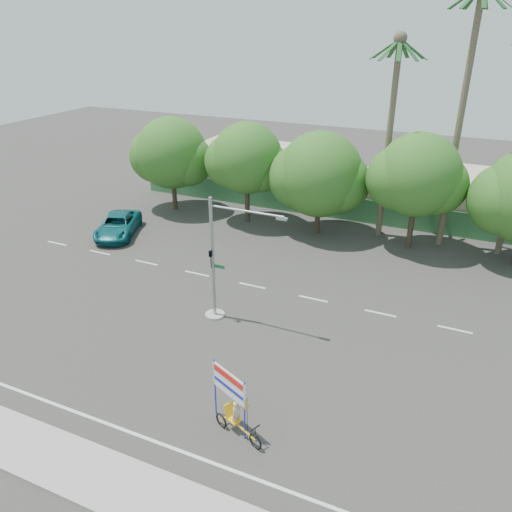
% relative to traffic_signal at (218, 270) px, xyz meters
% --- Properties ---
extents(ground, '(120.00, 120.00, 0.00)m').
position_rel_traffic_signal_xyz_m(ground, '(2.20, -3.98, -2.92)').
color(ground, '#33302D').
rests_on(ground, ground).
extents(sidewalk_near, '(50.00, 2.40, 0.12)m').
position_rel_traffic_signal_xyz_m(sidewalk_near, '(2.20, -11.48, -2.86)').
color(sidewalk_near, gray).
rests_on(sidewalk_near, ground).
extents(fence, '(38.00, 0.08, 2.00)m').
position_rel_traffic_signal_xyz_m(fence, '(2.20, 17.52, -1.92)').
color(fence, '#336B3D').
rests_on(fence, ground).
extents(building_left, '(12.00, 8.00, 4.00)m').
position_rel_traffic_signal_xyz_m(building_left, '(-7.80, 22.02, -0.92)').
color(building_left, '#BEB197').
rests_on(building_left, ground).
extents(building_right, '(14.00, 8.00, 3.60)m').
position_rel_traffic_signal_xyz_m(building_right, '(10.20, 22.02, -1.12)').
color(building_right, '#BEB197').
rests_on(building_right, ground).
extents(tree_far_left, '(7.14, 6.00, 7.96)m').
position_rel_traffic_signal_xyz_m(tree_far_left, '(-11.85, 14.02, 1.84)').
color(tree_far_left, '#473828').
rests_on(tree_far_left, ground).
extents(tree_left, '(6.66, 5.60, 8.07)m').
position_rel_traffic_signal_xyz_m(tree_left, '(-4.85, 14.02, 2.14)').
color(tree_left, '#473828').
rests_on(tree_left, ground).
extents(tree_center, '(7.62, 6.40, 7.85)m').
position_rel_traffic_signal_xyz_m(tree_center, '(1.14, 14.02, 1.55)').
color(tree_center, '#473828').
rests_on(tree_center, ground).
extents(tree_right, '(6.90, 5.80, 8.36)m').
position_rel_traffic_signal_xyz_m(tree_right, '(8.15, 14.02, 2.32)').
color(tree_right, '#473828').
rests_on(tree_right, ground).
extents(palm_tall, '(3.73, 3.79, 17.45)m').
position_rel_traffic_signal_xyz_m(palm_tall, '(10.20, 15.52, 7.55)').
color(palm_tall, '#70604C').
rests_on(palm_tall, ground).
extents(palm_short, '(3.73, 3.79, 14.45)m').
position_rel_traffic_signal_xyz_m(palm_short, '(5.70, 15.52, 5.94)').
color(palm_short, '#70604C').
rests_on(palm_short, ground).
extents(traffic_signal, '(4.72, 1.10, 7.00)m').
position_rel_traffic_signal_xyz_m(traffic_signal, '(0.00, 0.00, 0.00)').
color(traffic_signal, gray).
rests_on(traffic_signal, ground).
extents(trike_billboard, '(2.68, 1.39, 2.85)m').
position_rel_traffic_signal_xyz_m(trike_billboard, '(4.54, -7.30, -1.77)').
color(trike_billboard, black).
rests_on(trike_billboard, ground).
extents(pickup_truck, '(4.55, 6.20, 1.57)m').
position_rel_traffic_signal_xyz_m(pickup_truck, '(-12.66, 7.27, -2.14)').
color(pickup_truck, '#0D5C60').
rests_on(pickup_truck, ground).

